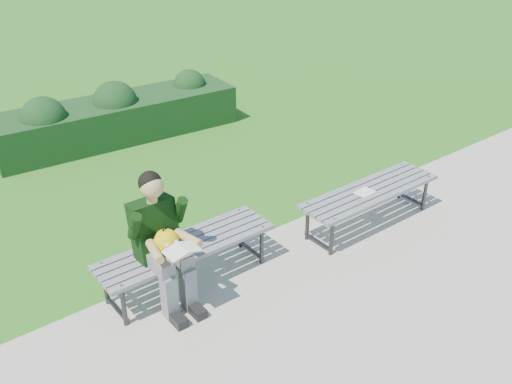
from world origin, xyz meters
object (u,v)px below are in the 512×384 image
Objects in this scene: bench_left at (186,249)px; paper_sheet at (365,192)px; hedge at (115,115)px; bench_right at (370,194)px; seated_boy at (162,238)px.

bench_left reaches higher than paper_sheet.
hedge reaches higher than bench_right.
seated_boy is at bearing 174.39° from paper_sheet.
seated_boy is 5.64× the size of paper_sheet.
seated_boy is at bearing -109.18° from hedge.
paper_sheet is (2.14, -0.33, 0.06)m from bench_left.
bench_left is 1.00× the size of bench_right.
paper_sheet is at bearing -5.61° from seated_boy.
hedge is 2.11× the size of bench_left.
hedge reaches higher than bench_left.
hedge is at bearing 105.80° from bench_right.
bench_right is at bearing -74.20° from hedge.
bench_right is 1.37× the size of seated_boy.
bench_right is at bearing -5.39° from seated_boy.
seated_boy is at bearing -162.56° from bench_left.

